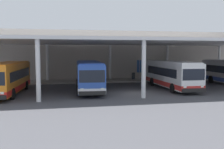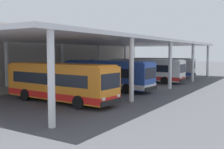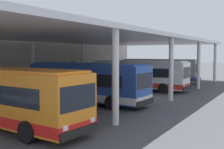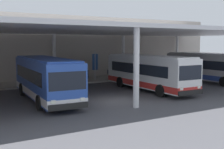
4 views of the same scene
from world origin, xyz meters
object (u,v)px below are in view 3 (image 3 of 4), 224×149
at_px(bus_second_bay, 86,82).
at_px(trash_bin, 63,81).
at_px(bus_far_bay, 160,70).
at_px(banner_sign, 73,70).
at_px(bench_waiting, 82,79).
at_px(bus_middle_bay, 139,75).
at_px(bus_nearest_bay, 6,96).

distance_m(bus_second_bay, trash_bin, 11.81).
bearing_deg(bus_far_bay, banner_sign, 145.43).
height_order(trash_bin, banner_sign, banner_sign).
distance_m(bench_waiting, banner_sign, 3.45).
xyz_separation_m(bus_middle_bay, bench_waiting, (1.80, 9.00, -0.99)).
height_order(bus_far_bay, trash_bin, bus_far_bay).
height_order(bus_nearest_bay, trash_bin, bus_nearest_bay).
distance_m(bus_far_bay, trash_bin, 13.48).
relative_size(bus_far_bay, banner_sign, 3.29).
xyz_separation_m(bus_second_bay, banner_sign, (8.24, 7.96, 0.32)).
bearing_deg(bus_middle_bay, bus_nearest_bay, -178.58).
bearing_deg(bus_nearest_bay, bus_middle_bay, 1.42).
bearing_deg(bus_middle_bay, bus_second_bay, 179.00).
xyz_separation_m(bus_nearest_bay, banner_sign, (16.45, 8.56, 0.32)).
distance_m(bus_nearest_bay, bench_waiting, 21.70).
height_order(bus_second_bay, bus_middle_bay, same).
xyz_separation_m(bus_middle_bay, trash_bin, (-1.86, 9.11, -0.98)).
height_order(bus_nearest_bay, bus_middle_bay, same).
height_order(bus_middle_bay, banner_sign, banner_sign).
relative_size(bus_middle_bay, banner_sign, 3.30).
bearing_deg(bus_far_bay, bench_waiting, 132.07).
bearing_deg(bench_waiting, bus_far_bay, -47.93).
xyz_separation_m(bus_second_bay, bench_waiting, (11.30, 8.83, -0.99)).
distance_m(bus_second_bay, banner_sign, 11.46).
bearing_deg(bus_nearest_bay, trash_bin, 31.06).
height_order(bus_nearest_bay, bus_far_bay, same).
xyz_separation_m(bus_nearest_bay, bus_far_bay, (26.65, 1.53, 0.00)).
xyz_separation_m(bus_nearest_bay, bus_second_bay, (8.22, 0.60, 0.00)).
bearing_deg(bus_far_bay, bus_nearest_bay, -176.71).
relative_size(bus_nearest_bay, trash_bin, 10.89).
height_order(bus_middle_bay, bus_far_bay, same).
distance_m(bus_second_bay, bus_far_bay, 18.45).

